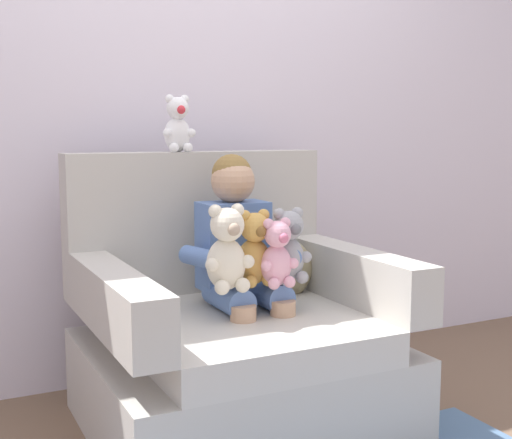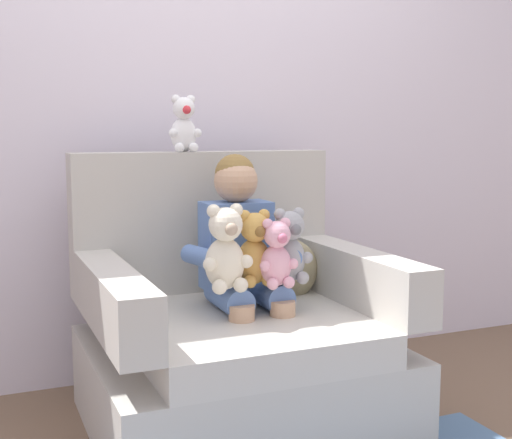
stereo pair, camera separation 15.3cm
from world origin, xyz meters
name	(u,v)px [view 2 (the right image)]	position (x,y,z in m)	size (l,w,h in m)	color
ground_plane	(240,426)	(0.00, 0.00, 0.00)	(8.00, 8.00, 0.00)	brown
back_wall	(180,89)	(0.00, 0.72, 1.30)	(6.00, 0.10, 2.60)	silver
armchair	(235,341)	(0.00, 0.05, 0.32)	(1.09, 0.97, 1.03)	#BCB7AD
seated_child	(242,251)	(0.05, 0.08, 0.66)	(0.45, 0.39, 0.82)	#597AB7
plush_honey	(255,250)	(0.04, -0.05, 0.68)	(0.17, 0.13, 0.28)	gold
plush_cream	(225,250)	(-0.08, -0.09, 0.70)	(0.18, 0.15, 0.31)	silver
plush_pink	(277,255)	(0.10, -0.11, 0.67)	(0.15, 0.12, 0.25)	#EAA8BC
plush_grey	(289,248)	(0.18, -0.06, 0.68)	(0.17, 0.14, 0.28)	#9E9EA3
plush_white_on_backrest	(184,126)	(-0.08, 0.41, 1.13)	(0.14, 0.11, 0.23)	white
throw_pillow	(287,270)	(0.29, 0.18, 0.54)	(0.26, 0.12, 0.26)	#998C66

